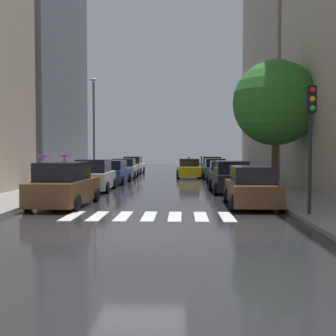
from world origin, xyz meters
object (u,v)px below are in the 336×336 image
Objects in this scene: parked_car_left_fifth at (133,166)px; parked_car_right_fifth at (211,166)px; parked_car_left_nearest at (64,186)px; taxi_midroad at (189,169)px; parked_car_left_third at (112,173)px; lamp_post_left at (94,122)px; parked_car_left_second at (94,176)px; parked_car_left_fourth at (124,169)px; parked_car_right_fourth at (215,169)px; street_tree_right at (275,103)px; pedestrian_foreground at (43,162)px; traffic_light_right_corner at (311,121)px; parked_car_right_third at (223,173)px; parked_car_right_second at (230,178)px; parked_car_right_sixth at (208,165)px; pedestrian_near_tree at (64,163)px; parked_car_right_nearest at (252,188)px.

parked_car_right_fifth reaches higher than parked_car_left_fifth.
parked_car_left_nearest is 19.78m from taxi_midroad.
lamp_post_left is (-1.78, 2.33, 3.73)m from parked_car_left_third.
parked_car_left_fourth is at bearing -1.39° from parked_car_left_second.
street_tree_right is (2.58, -10.45, 4.19)m from parked_car_right_fourth.
street_tree_right reaches higher than taxi_midroad.
parked_car_left_nearest is at bearing 179.38° from parked_car_left_fourth.
lamp_post_left reaches higher than pedestrian_foreground.
traffic_light_right_corner is (-0.92, -9.64, -1.68)m from street_tree_right.
traffic_light_right_corner is 20.51m from lamp_post_left.
parked_car_left_third is 1.16× the size of parked_car_right_fourth.
parked_car_right_third is 11.98m from parked_car_right_fifth.
parked_car_left_nearest reaches higher than parked_car_left_fourth.
parked_car_right_second is 23.06m from parked_car_right_sixth.
parked_car_right_fifth is (0.11, 6.17, 0.03)m from parked_car_right_fourth.
parked_car_left_fifth is at bearing 65.56° from pedestrian_foreground.
pedestrian_near_tree reaches higher than pedestrian_foreground.
traffic_light_right_corner is at bearing 92.73° from pedestrian_near_tree.
parked_car_left_nearest is 1.15× the size of parked_car_right_fourth.
parked_car_left_fifth reaches higher than parked_car_left_third.
parked_car_left_second is 13.63m from taxi_midroad.
parked_car_left_nearest is 18.65m from parked_car_left_fourth.
street_tree_right is at bearing -32.59° from lamp_post_left.
street_tree_right reaches higher than parked_car_right_sixth.
parked_car_left_fourth is 0.98× the size of parked_car_right_fifth.
taxi_midroad is at bearing -25.28° from parked_car_left_second.
parked_car_left_nearest reaches higher than taxi_midroad.
taxi_midroad reaches higher than parked_car_left_third.
parked_car_left_fourth is at bearing 2.05° from parked_car_left_third.
taxi_midroad is at bearing 32.33° from lamp_post_left.
traffic_light_right_corner is at bearing -136.54° from parked_car_left_second.
lamp_post_left reaches higher than parked_car_right_nearest.
parked_car_left_fourth is 0.88× the size of parked_car_right_third.
parked_car_right_second reaches higher than parked_car_left_third.
parked_car_right_third is at bearing 6.88° from pedestrian_foreground.
parked_car_left_third is 2.48× the size of pedestrian_foreground.
parked_car_right_nearest reaches higher than parked_car_right_third.
parked_car_left_fourth is at bearing 144.97° from parked_car_right_sixth.
parked_car_left_third is 1.14× the size of parked_car_left_fourth.
parked_car_right_fifth is 18.97m from pedestrian_near_tree.
traffic_light_right_corner is at bearing -157.62° from parked_car_left_fourth.
parked_car_left_nearest is 13.74m from parked_car_right_third.
parked_car_right_sixth is at bearing -2.45° from parked_car_right_fifth.
parked_car_right_second is 1.00× the size of traffic_light_right_corner.
street_tree_right is at bearing -18.52° from parked_car_right_nearest.
parked_car_right_sixth reaches higher than parked_car_right_nearest.
parked_car_left_nearest is 2.46× the size of pedestrian_foreground.
pedestrian_foreground is 0.44× the size of traffic_light_right_corner.
pedestrian_foreground is at bearing 154.85° from parked_car_right_sixth.
parked_car_left_fifth is 0.88× the size of parked_car_right_third.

